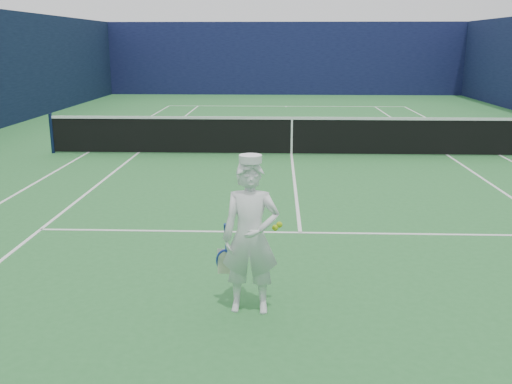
# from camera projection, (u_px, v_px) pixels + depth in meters

# --- Properties ---
(ground) EXTENTS (80.00, 80.00, 0.00)m
(ground) POSITION_uv_depth(u_px,v_px,m) (291.00, 155.00, 15.08)
(ground) COLOR #2A7033
(ground) RESTS_ON ground
(court_markings) EXTENTS (11.03, 23.83, 0.01)m
(court_markings) POSITION_uv_depth(u_px,v_px,m) (291.00, 155.00, 15.07)
(court_markings) COLOR white
(court_markings) RESTS_ON ground
(windscreen_fence) EXTENTS (20.12, 36.12, 4.00)m
(windscreen_fence) POSITION_uv_depth(u_px,v_px,m) (293.00, 78.00, 14.57)
(windscreen_fence) COLOR #10143C
(windscreen_fence) RESTS_ON ground
(tennis_net) EXTENTS (12.88, 0.09, 1.07)m
(tennis_net) POSITION_uv_depth(u_px,v_px,m) (292.00, 134.00, 14.93)
(tennis_net) COLOR #141E4C
(tennis_net) RESTS_ON ground
(tennis_player) EXTENTS (0.76, 0.47, 1.75)m
(tennis_player) POSITION_uv_depth(u_px,v_px,m) (250.00, 237.00, 6.12)
(tennis_player) COLOR white
(tennis_player) RESTS_ON ground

